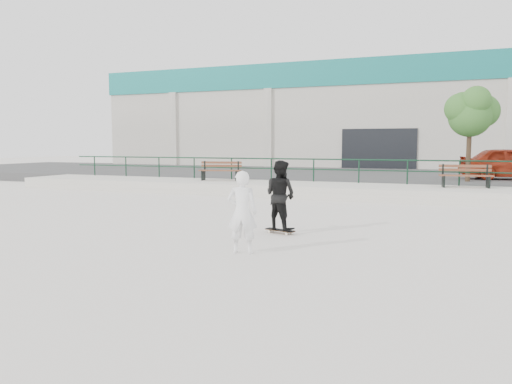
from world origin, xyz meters
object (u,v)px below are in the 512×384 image
at_px(tree, 471,111).
at_px(skateboard, 280,230).
at_px(red_car, 511,163).
at_px(standing_skater, 280,195).
at_px(seated_skater, 242,212).
at_px(bench_right, 465,176).
at_px(bench_left, 220,171).

distance_m(tree, skateboard, 13.99).
bearing_deg(red_car, standing_skater, 145.23).
xyz_separation_m(tree, seated_skater, (-4.51, -15.13, -2.79)).
bearing_deg(tree, red_car, 48.45).
distance_m(bench_right, red_car, 5.84).
distance_m(bench_left, tree, 11.47).
relative_size(bench_right, tree, 0.48).
relative_size(red_car, seated_skater, 2.71).
xyz_separation_m(red_car, skateboard, (-6.41, -14.87, -1.19)).
height_order(bench_right, seated_skater, seated_skater).
distance_m(red_car, standing_skater, 16.20).
bearing_deg(skateboard, bench_right, 82.38).
bearing_deg(red_car, tree, 126.99).
xyz_separation_m(standing_skater, seated_skater, (0.02, -2.38, -0.11)).
distance_m(bench_right, standing_skater, 10.37).
bearing_deg(bench_left, standing_skater, -68.85).
bearing_deg(standing_skater, skateboard, 20.20).
bearing_deg(seated_skater, bench_left, -75.61).
relative_size(bench_left, standing_skater, 1.18).
height_order(red_car, standing_skater, red_car).
relative_size(tree, red_car, 0.93).
bearing_deg(tree, bench_left, -162.04).
xyz_separation_m(red_car, seated_skater, (-6.39, -17.25, -0.44)).
bearing_deg(skateboard, red_car, 83.79).
xyz_separation_m(tree, standing_skater, (-4.53, -12.75, -2.68)).
xyz_separation_m(tree, red_car, (1.88, 2.12, -2.35)).
bearing_deg(bench_left, seated_skater, -74.46).
relative_size(skateboard, standing_skater, 0.48).
xyz_separation_m(bench_left, standing_skater, (6.08, -9.31, 0.00)).
distance_m(bench_right, seated_skater, 12.56).
xyz_separation_m(bench_left, seated_skater, (6.10, -11.69, -0.11)).
height_order(skateboard, seated_skater, seated_skater).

